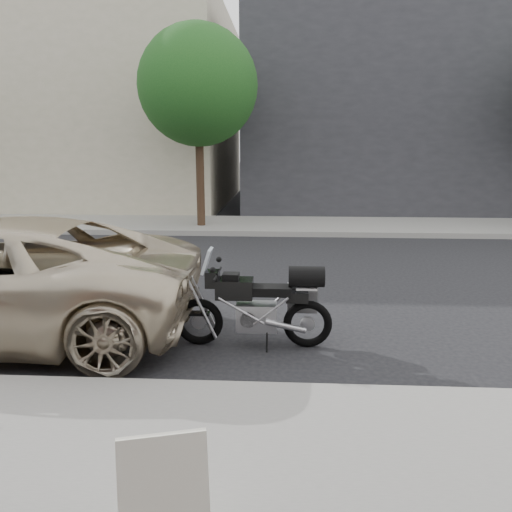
{
  "coord_description": "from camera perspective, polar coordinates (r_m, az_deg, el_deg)",
  "views": [
    {
      "loc": [
        -0.49,
        8.72,
        2.55
      ],
      "look_at": [
        -0.07,
        1.44,
        0.9
      ],
      "focal_mm": 35.0,
      "sensor_mm": 36.0,
      "label": 1
    }
  ],
  "objects": [
    {
      "name": "far_sidewalk",
      "position": [
        15.43,
        1.41,
        3.51
      ],
      "size": [
        44.0,
        3.0,
        0.15
      ],
      "primitive_type": "cube",
      "color": "gray",
      "rests_on": "ground"
    },
    {
      "name": "street_tree_mid",
      "position": [
        15.02,
        -6.65,
        18.74
      ],
      "size": [
        3.4,
        3.4,
        5.7
      ],
      "color": "#392719",
      "rests_on": "far_sidewalk"
    },
    {
      "name": "ground",
      "position": [
        9.1,
        0.05,
        -3.53
      ],
      "size": [
        120.0,
        120.0,
        0.0
      ],
      "primitive_type": "plane",
      "color": "black",
      "rests_on": "ground"
    },
    {
      "name": "motorcycle",
      "position": [
        6.38,
        0.87,
        -5.54
      ],
      "size": [
        2.02,
        0.65,
        1.28
      ],
      "rotation": [
        0.0,
        0.0,
        -0.0
      ],
      "color": "black",
      "rests_on": "ground"
    },
    {
      "name": "far_building_cream",
      "position": [
        24.21,
        -20.59,
        15.4
      ],
      "size": [
        14.0,
        11.0,
        8.0
      ],
      "color": "#AAA488",
      "rests_on": "ground"
    },
    {
      "name": "far_building_dark",
      "position": [
        23.17,
        20.24,
        14.34
      ],
      "size": [
        16.0,
        11.0,
        7.0
      ],
      "color": "#28282D",
      "rests_on": "ground"
    },
    {
      "name": "sandwich_sign",
      "position": [
        3.25,
        -10.44,
        -25.42
      ],
      "size": [
        0.61,
        0.58,
        0.81
      ],
      "rotation": [
        0.0,
        0.0,
        0.26
      ],
      "color": "white",
      "rests_on": "near_sidewalk"
    }
  ]
}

